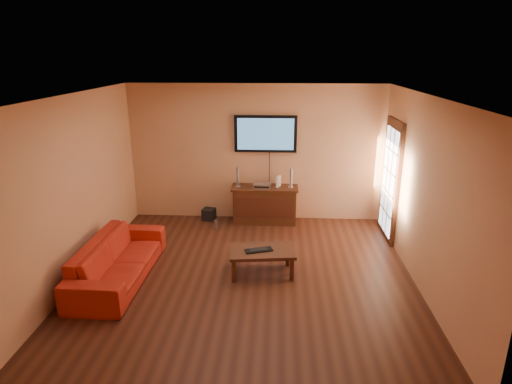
# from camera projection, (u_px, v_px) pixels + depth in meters

# --- Properties ---
(ground_plane) EXTENTS (5.00, 5.00, 0.00)m
(ground_plane) POSITION_uv_depth(u_px,v_px,m) (247.00, 277.00, 6.50)
(ground_plane) COLOR #36190F
(ground_plane) RESTS_ON ground
(room_walls) EXTENTS (5.00, 5.00, 5.00)m
(room_walls) POSITION_uv_depth(u_px,v_px,m) (249.00, 159.00, 6.57)
(room_walls) COLOR tan
(room_walls) RESTS_ON ground
(french_door) EXTENTS (0.07, 1.02, 2.22)m
(french_door) POSITION_uv_depth(u_px,v_px,m) (390.00, 181.00, 7.66)
(french_door) COLOR #391A0D
(french_door) RESTS_ON ground
(media_console) EXTENTS (1.30, 0.50, 0.74)m
(media_console) POSITION_uv_depth(u_px,v_px,m) (265.00, 204.00, 8.50)
(media_console) COLOR #391A0D
(media_console) RESTS_ON ground
(television) EXTENTS (1.21, 0.08, 0.72)m
(television) POSITION_uv_depth(u_px,v_px,m) (266.00, 134.00, 8.27)
(television) COLOR black
(television) RESTS_ON ground
(coffee_table) EXTENTS (1.04, 0.70, 0.40)m
(coffee_table) POSITION_uv_depth(u_px,v_px,m) (262.00, 253.00, 6.50)
(coffee_table) COLOR #391A0D
(coffee_table) RESTS_ON ground
(sofa) EXTENTS (0.65, 2.15, 0.84)m
(sofa) POSITION_uv_depth(u_px,v_px,m) (118.00, 253.00, 6.33)
(sofa) COLOR #B22413
(sofa) RESTS_ON ground
(speaker_left) EXTENTS (0.11, 0.11, 0.40)m
(speaker_left) POSITION_uv_depth(u_px,v_px,m) (238.00, 178.00, 8.36)
(speaker_left) COLOR silver
(speaker_left) RESTS_ON media_console
(speaker_right) EXTENTS (0.10, 0.10, 0.37)m
(speaker_right) POSITION_uv_depth(u_px,v_px,m) (291.00, 179.00, 8.32)
(speaker_right) COLOR silver
(speaker_right) RESTS_ON media_console
(av_receiver) EXTENTS (0.36, 0.27, 0.08)m
(av_receiver) POSITION_uv_depth(u_px,v_px,m) (262.00, 185.00, 8.36)
(av_receiver) COLOR silver
(av_receiver) RESTS_ON media_console
(game_console) EXTENTS (0.10, 0.17, 0.22)m
(game_console) POSITION_uv_depth(u_px,v_px,m) (278.00, 181.00, 8.38)
(game_console) COLOR white
(game_console) RESTS_ON media_console
(subwoofer) EXTENTS (0.28, 0.28, 0.23)m
(subwoofer) POSITION_uv_depth(u_px,v_px,m) (209.00, 214.00, 8.70)
(subwoofer) COLOR black
(subwoofer) RESTS_ON ground
(bottle) EXTENTS (0.07, 0.07, 0.20)m
(bottle) POSITION_uv_depth(u_px,v_px,m) (216.00, 225.00, 8.21)
(bottle) COLOR white
(bottle) RESTS_ON ground
(keyboard) EXTENTS (0.44, 0.28, 0.02)m
(keyboard) POSITION_uv_depth(u_px,v_px,m) (259.00, 250.00, 6.44)
(keyboard) COLOR black
(keyboard) RESTS_ON coffee_table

